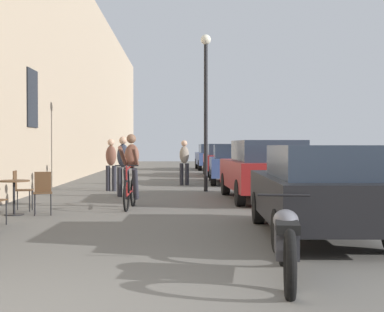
{
  "coord_description": "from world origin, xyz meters",
  "views": [
    {
      "loc": [
        1.09,
        -4.48,
        1.46
      ],
      "look_at": [
        1.46,
        10.07,
        1.16
      ],
      "focal_mm": 51.04,
      "sensor_mm": 36.0,
      "label": 1
    }
  ],
  "objects_px": {
    "parked_car_fourth": "(223,159)",
    "pedestrian_far": "(184,160)",
    "pedestrian_near": "(123,163)",
    "parked_car_nearest": "(318,190)",
    "parked_motorcycle": "(286,242)",
    "parked_car_second": "(264,169)",
    "cafe_chair_far_toward_street": "(20,188)",
    "cafe_chair_far_toward_wall": "(43,190)",
    "cyclist_on_bicycle": "(131,173)",
    "street_lamp": "(206,92)",
    "parked_car_fifth": "(212,156)",
    "parked_car_third": "(233,163)",
    "pedestrian_mid": "(111,162)",
    "cafe_table_far": "(14,190)"
  },
  "relations": [
    {
      "from": "cafe_chair_far_toward_street",
      "to": "parked_car_nearest",
      "type": "xyz_separation_m",
      "value": [
        5.68,
        -3.55,
        0.24
      ]
    },
    {
      "from": "pedestrian_far",
      "to": "parked_car_second",
      "type": "xyz_separation_m",
      "value": [
        2.04,
        -5.43,
        -0.1
      ]
    },
    {
      "from": "parked_car_third",
      "to": "parked_motorcycle",
      "type": "xyz_separation_m",
      "value": [
        -0.89,
        -14.69,
        -0.35
      ]
    },
    {
      "from": "parked_car_third",
      "to": "parked_car_fifth",
      "type": "bearing_deg",
      "value": 90.38
    },
    {
      "from": "cafe_chair_far_toward_wall",
      "to": "street_lamp",
      "type": "height_order",
      "value": "street_lamp"
    },
    {
      "from": "cafe_chair_far_toward_street",
      "to": "cafe_chair_far_toward_wall",
      "type": "xyz_separation_m",
      "value": [
        0.65,
        -0.61,
        0.0
      ]
    },
    {
      "from": "cyclist_on_bicycle",
      "to": "parked_motorcycle",
      "type": "height_order",
      "value": "cyclist_on_bicycle"
    },
    {
      "from": "cafe_chair_far_toward_street",
      "to": "pedestrian_far",
      "type": "distance_m",
      "value": 8.45
    },
    {
      "from": "pedestrian_near",
      "to": "parked_car_nearest",
      "type": "relative_size",
      "value": 0.41
    },
    {
      "from": "parked_car_fourth",
      "to": "pedestrian_near",
      "type": "bearing_deg",
      "value": -109.33
    },
    {
      "from": "pedestrian_far",
      "to": "street_lamp",
      "type": "bearing_deg",
      "value": -76.16
    },
    {
      "from": "cyclist_on_bicycle",
      "to": "parked_car_fifth",
      "type": "relative_size",
      "value": 0.41
    },
    {
      "from": "cafe_chair_far_toward_wall",
      "to": "parked_car_fifth",
      "type": "distance_m",
      "value": 21.13
    },
    {
      "from": "cafe_table_far",
      "to": "parked_car_second",
      "type": "relative_size",
      "value": 0.16
    },
    {
      "from": "cafe_chair_far_toward_street",
      "to": "cafe_chair_far_toward_wall",
      "type": "bearing_deg",
      "value": -42.81
    },
    {
      "from": "cyclist_on_bicycle",
      "to": "parked_car_second",
      "type": "xyz_separation_m",
      "value": [
        3.36,
        1.61,
        0.0
      ]
    },
    {
      "from": "cafe_chair_far_toward_street",
      "to": "parked_motorcycle",
      "type": "xyz_separation_m",
      "value": [
        4.66,
        -6.19,
        -0.11
      ]
    },
    {
      "from": "pedestrian_near",
      "to": "pedestrian_mid",
      "type": "relative_size",
      "value": 1.03
    },
    {
      "from": "street_lamp",
      "to": "parked_car_third",
      "type": "relative_size",
      "value": 1.17
    },
    {
      "from": "cafe_table_far",
      "to": "street_lamp",
      "type": "relative_size",
      "value": 0.15
    },
    {
      "from": "pedestrian_near",
      "to": "pedestrian_far",
      "type": "relative_size",
      "value": 1.04
    },
    {
      "from": "cafe_chair_far_toward_street",
      "to": "street_lamp",
      "type": "xyz_separation_m",
      "value": [
        4.35,
        4.97,
        2.59
      ]
    },
    {
      "from": "parked_car_second",
      "to": "parked_car_nearest",
      "type": "bearing_deg",
      "value": -90.6
    },
    {
      "from": "cafe_chair_far_toward_wall",
      "to": "cyclist_on_bicycle",
      "type": "xyz_separation_m",
      "value": [
        1.73,
        1.16,
        0.29
      ]
    },
    {
      "from": "pedestrian_far",
      "to": "street_lamp",
      "type": "distance_m",
      "value": 3.47
    },
    {
      "from": "cyclist_on_bicycle",
      "to": "parked_motorcycle",
      "type": "bearing_deg",
      "value": -71.38
    },
    {
      "from": "cafe_table_far",
      "to": "pedestrian_mid",
      "type": "relative_size",
      "value": 0.44
    },
    {
      "from": "parked_car_fifth",
      "to": "cafe_chair_far_toward_street",
      "type": "bearing_deg",
      "value": -105.35
    },
    {
      "from": "parked_car_fourth",
      "to": "pedestrian_far",
      "type": "bearing_deg",
      "value": -107.34
    },
    {
      "from": "pedestrian_mid",
      "to": "street_lamp",
      "type": "relative_size",
      "value": 0.34
    },
    {
      "from": "street_lamp",
      "to": "parked_motorcycle",
      "type": "xyz_separation_m",
      "value": [
        0.31,
        -11.17,
        -2.7
      ]
    },
    {
      "from": "pedestrian_near",
      "to": "street_lamp",
      "type": "distance_m",
      "value": 3.67
    },
    {
      "from": "parked_car_nearest",
      "to": "parked_car_third",
      "type": "distance_m",
      "value": 12.04
    },
    {
      "from": "pedestrian_near",
      "to": "parked_car_fifth",
      "type": "relative_size",
      "value": 0.4
    },
    {
      "from": "parked_car_second",
      "to": "parked_car_third",
      "type": "xyz_separation_m",
      "value": [
        -0.19,
        6.34,
        -0.06
      ]
    },
    {
      "from": "cafe_chair_far_toward_street",
      "to": "parked_motorcycle",
      "type": "distance_m",
      "value": 7.75
    },
    {
      "from": "cafe_chair_far_toward_street",
      "to": "street_lamp",
      "type": "height_order",
      "value": "street_lamp"
    },
    {
      "from": "parked_car_third",
      "to": "parked_car_fourth",
      "type": "height_order",
      "value": "parked_car_fourth"
    },
    {
      "from": "parked_car_nearest",
      "to": "parked_motorcycle",
      "type": "height_order",
      "value": "parked_car_nearest"
    },
    {
      "from": "cyclist_on_bicycle",
      "to": "cafe_chair_far_toward_street",
      "type": "bearing_deg",
      "value": -166.94
    },
    {
      "from": "cafe_table_far",
      "to": "street_lamp",
      "type": "bearing_deg",
      "value": 52.89
    },
    {
      "from": "cafe_chair_far_toward_street",
      "to": "street_lamp",
      "type": "relative_size",
      "value": 0.18
    },
    {
      "from": "parked_car_third",
      "to": "parked_motorcycle",
      "type": "distance_m",
      "value": 14.72
    },
    {
      "from": "cyclist_on_bicycle",
      "to": "parked_car_fourth",
      "type": "height_order",
      "value": "cyclist_on_bicycle"
    },
    {
      "from": "parked_car_third",
      "to": "pedestrian_mid",
      "type": "bearing_deg",
      "value": -141.85
    },
    {
      "from": "parked_car_nearest",
      "to": "parked_car_third",
      "type": "bearing_deg",
      "value": 90.61
    },
    {
      "from": "pedestrian_mid",
      "to": "parked_car_third",
      "type": "relative_size",
      "value": 0.39
    },
    {
      "from": "parked_car_second",
      "to": "parked_car_fifth",
      "type": "xyz_separation_m",
      "value": [
        -0.27,
        17.8,
        -0.03
      ]
    },
    {
      "from": "cyclist_on_bicycle",
      "to": "street_lamp",
      "type": "relative_size",
      "value": 0.36
    },
    {
      "from": "parked_car_fourth",
      "to": "cafe_chair_far_toward_street",
      "type": "bearing_deg",
      "value": -112.29
    }
  ]
}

